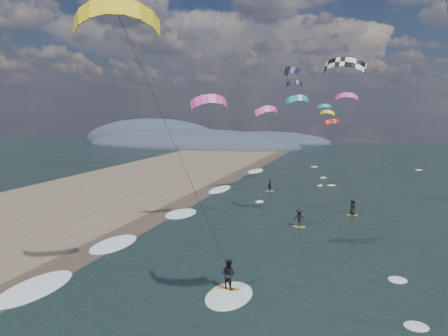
% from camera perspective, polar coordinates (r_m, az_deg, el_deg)
% --- Properties ---
extents(wet_sand_strip, '(3.00, 240.00, 0.00)m').
position_cam_1_polar(wet_sand_strip, '(33.13, -19.97, -11.71)').
color(wet_sand_strip, '#382D23').
rests_on(wet_sand_strip, ground).
extents(coastal_hills, '(80.00, 41.00, 15.00)m').
position_cam_1_polar(coastal_hills, '(133.48, -5.14, 3.19)').
color(coastal_hills, '#3D4756').
rests_on(coastal_hills, ground).
extents(kitesurfer_near_b, '(7.26, 8.99, 16.25)m').
position_cam_1_polar(kitesurfer_near_b, '(21.89, -8.91, 7.88)').
color(kitesurfer_near_b, gold).
rests_on(kitesurfer_near_b, ground).
extents(far_kitesurfers, '(11.82, 16.72, 1.65)m').
position_cam_1_polar(far_kitesurfers, '(45.28, 11.17, -5.07)').
color(far_kitesurfers, gold).
rests_on(far_kitesurfers, ground).
extents(bg_kite_field, '(13.63, 71.15, 9.15)m').
position_cam_1_polar(bg_kite_field, '(68.61, 11.50, 8.97)').
color(bg_kite_field, '#D83F8C').
rests_on(bg_kite_field, ground).
extents(shoreline_surf, '(2.40, 79.40, 0.11)m').
position_cam_1_polar(shoreline_surf, '(36.14, -13.75, -9.81)').
color(shoreline_surf, white).
rests_on(shoreline_surf, ground).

